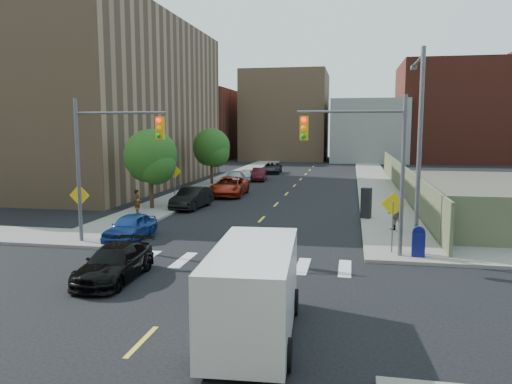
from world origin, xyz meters
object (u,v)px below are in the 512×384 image
at_px(mailbox, 418,242).
at_px(parked_car_red, 229,186).
at_px(parked_car_silver, 234,180).
at_px(parked_car_grey, 272,168).
at_px(parked_car_white, 246,175).
at_px(black_sedan, 115,263).
at_px(parked_car_blue, 130,227).
at_px(pedestrian_west, 138,202).
at_px(parked_car_black, 192,198).
at_px(parked_car_maroon, 259,174).
at_px(cargo_van, 254,288).
at_px(payphone, 366,203).
at_px(pedestrian_east, 396,214).

bearing_deg(mailbox, parked_car_red, 129.01).
bearing_deg(parked_car_silver, parked_car_grey, 80.34).
distance_m(parked_car_white, black_sedan, 34.56).
distance_m(parked_car_blue, pedestrian_west, 6.78).
distance_m(parked_car_black, pedestrian_west, 4.37).
height_order(parked_car_silver, pedestrian_west, pedestrian_west).
height_order(parked_car_blue, parked_car_red, parked_car_red).
height_order(parked_car_maroon, mailbox, mailbox).
bearing_deg(cargo_van, parked_car_maroon, 96.55).
bearing_deg(parked_car_maroon, parked_car_silver, -106.90).
relative_size(parked_car_red, payphone, 3.04).
height_order(parked_car_red, mailbox, parked_car_red).
bearing_deg(black_sedan, parked_car_red, 92.47).
distance_m(parked_car_grey, payphone, 31.38).
bearing_deg(pedestrian_east, parked_car_black, -31.90).
relative_size(parked_car_black, parked_car_maroon, 1.10).
bearing_deg(cargo_van, parked_car_silver, 100.55).
height_order(black_sedan, mailbox, mailbox).
xyz_separation_m(cargo_van, pedestrian_west, (-10.76, 16.46, -0.38)).
height_order(black_sedan, pedestrian_east, pedestrian_east).
bearing_deg(parked_car_grey, cargo_van, -84.26).
bearing_deg(parked_car_white, payphone, -63.22).
xyz_separation_m(parked_car_black, payphone, (11.80, -2.35, 0.33)).
bearing_deg(black_sedan, parked_car_blue, 109.23).
relative_size(mailbox, pedestrian_west, 0.84).
height_order(parked_car_white, payphone, payphone).
distance_m(parked_car_black, parked_car_red, 6.78).
height_order(parked_car_grey, pedestrian_east, pedestrian_east).
bearing_deg(pedestrian_west, cargo_van, -158.84).
xyz_separation_m(parked_car_blue, parked_car_white, (0.00, 28.16, -0.04)).
relative_size(parked_car_silver, cargo_van, 0.87).
relative_size(parked_car_black, cargo_van, 0.81).
bearing_deg(cargo_van, pedestrian_west, 119.47).
xyz_separation_m(mailbox, pedestrian_west, (-16.19, 7.55, 0.15)).
height_order(parked_car_maroon, pedestrian_west, pedestrian_west).
relative_size(parked_car_blue, black_sedan, 0.88).
relative_size(parked_car_grey, mailbox, 3.59).
bearing_deg(payphone, parked_car_black, -168.38).
bearing_deg(parked_car_silver, parked_car_blue, -94.54).
distance_m(parked_car_maroon, mailbox, 32.46).
bearing_deg(parked_car_silver, mailbox, -64.61).
relative_size(parked_car_blue, parked_car_silver, 0.79).
bearing_deg(payphone, black_sedan, -101.44).
distance_m(parked_car_grey, pedestrian_east, 34.93).
relative_size(parked_car_black, parked_car_white, 1.24).
relative_size(parked_car_black, parked_car_grey, 0.96).
bearing_deg(pedestrian_east, parked_car_silver, -63.11).
bearing_deg(black_sedan, cargo_van, -33.15).
bearing_deg(pedestrian_east, mailbox, 86.12).
relative_size(cargo_van, payphone, 3.01).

